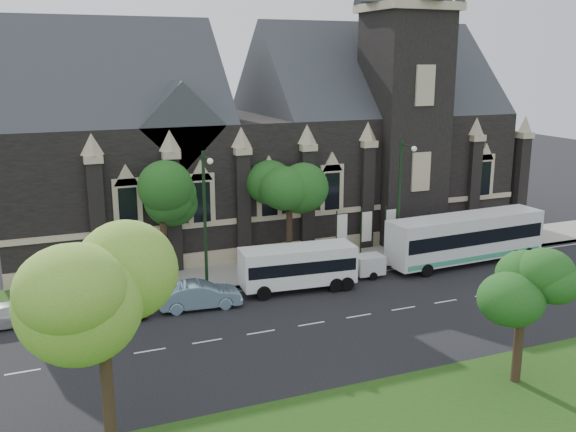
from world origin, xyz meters
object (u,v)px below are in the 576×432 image
street_lamp_mid (206,214)px  tour_coach (466,237)px  tree_park_near (107,297)px  banner_flag_left (340,233)px  car_far_white (13,314)px  tree_walk_left (164,195)px  shuttle_bus (298,265)px  box_trailer (369,265)px  banner_flag_center (365,230)px  sedan (200,295)px  banner_flag_right (389,227)px  tree_walk_right (291,184)px  car_far_red (108,307)px  street_lamp_near (401,196)px  tree_park_east (524,284)px

street_lamp_mid → tour_coach: bearing=-3.9°
tree_park_near → banner_flag_left: size_ratio=2.14×
car_far_white → tree_walk_left: bearing=-67.3°
car_far_white → shuttle_bus: bearing=-95.3°
shuttle_bus → box_trailer: bearing=9.9°
banner_flag_center → sedan: bearing=-162.3°
banner_flag_right → tree_walk_right: bearing=166.4°
banner_flag_right → car_far_red: (-20.68, -4.06, -1.60)m
car_far_white → car_far_red: bearing=-106.3°
street_lamp_near → banner_flag_center: size_ratio=2.25×
tree_walk_right → banner_flag_center: bearing=-18.6°
street_lamp_near → sedan: size_ratio=1.84×
tour_coach → tree_walk_right: bearing=154.1°
box_trailer → car_far_red: car_far_red is taller
street_lamp_mid → banner_flag_right: size_ratio=2.25×
street_lamp_mid → box_trailer: size_ratio=3.18×
banner_flag_center → car_far_red: banner_flag_center is taller
tree_walk_left → banner_flag_left: (12.08, -1.70, -3.35)m
street_lamp_near → box_trailer: 5.41m
tree_park_east → car_far_white: 26.84m
sedan → tree_park_near: bearing=159.2°
banner_flag_center → car_far_white: banner_flag_center is taller
banner_flag_center → street_lamp_near: bearing=-48.1°
street_lamp_mid → car_far_red: street_lamp_mid is taller
banner_flag_left → sedan: bearing=-159.4°
banner_flag_center → tree_park_near: bearing=-138.5°
street_lamp_mid → banner_flag_right: 14.67m
banner_flag_left → banner_flag_center: (2.00, 0.00, 0.00)m
box_trailer → shuttle_bus: bearing=-173.2°
tree_park_east → tree_walk_left: tree_walk_left is taller
sedan → car_far_white: (-10.24, 1.45, -0.16)m
tree_park_east → street_lamp_mid: size_ratio=0.70×
banner_flag_left → banner_flag_center: size_ratio=1.00×
street_lamp_mid → shuttle_bus: 6.72m
banner_flag_right → box_trailer: size_ratio=1.41×
tree_walk_left → tree_walk_right: bearing=0.1°
tree_walk_right → car_far_red: size_ratio=1.70×
tree_park_near → banner_flag_left: bearing=44.5°
tree_park_near → tree_park_east: bearing=-1.8°
tree_park_near → tree_park_east: (17.95, -0.55, -1.80)m
tree_walk_left → street_lamp_mid: size_ratio=0.85×
tree_walk_left → banner_flag_center: 14.58m
banner_flag_left → tree_walk_right: bearing=150.9°
sedan → shuttle_bus: bearing=-78.8°
car_far_white → tree_park_near: bearing=-169.0°
tree_park_near → box_trailer: bearing=38.1°
car_far_white → street_lamp_mid: bearing=-87.9°
banner_flag_left → banner_flag_center: bearing=0.0°
tree_park_east → shuttle_bus: tree_park_east is taller
banner_flag_right → shuttle_bus: bearing=-157.6°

